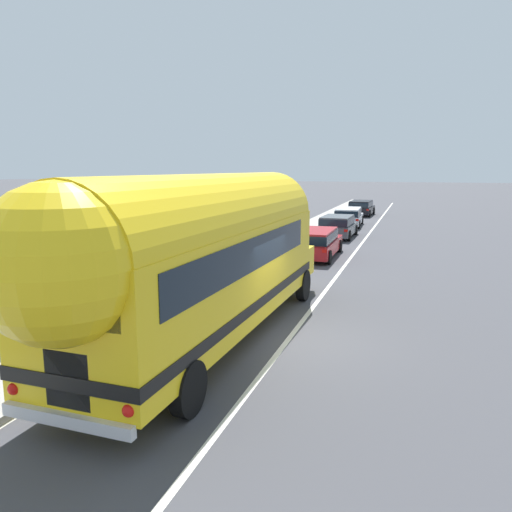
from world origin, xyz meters
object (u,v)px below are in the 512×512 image
car_lead (316,241)px  car_fourth (361,207)px  car_third (349,216)px  painted_bus (203,253)px  car_second (338,225)px

car_lead → car_fourth: (-0.30, 22.40, 0.00)m
car_lead → car_fourth: bearing=90.8°
car_lead → car_third: size_ratio=1.03×
painted_bus → car_lead: size_ratio=2.61×
car_fourth → car_second: bearing=-89.3°
car_fourth → painted_bus: bearing=-89.8°
painted_bus → car_lead: painted_bus is taller
car_second → car_fourth: same height
painted_bus → car_lead: bearing=89.2°
painted_bus → car_fourth: size_ratio=2.82×
car_third → car_fourth: same height
car_second → car_third: (-0.16, 6.28, 0.01)m
painted_bus → car_lead: (0.17, 12.77, -1.51)m
car_lead → car_third: bearing=91.1°
car_third → car_fourth: (-0.03, 8.85, -0.00)m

